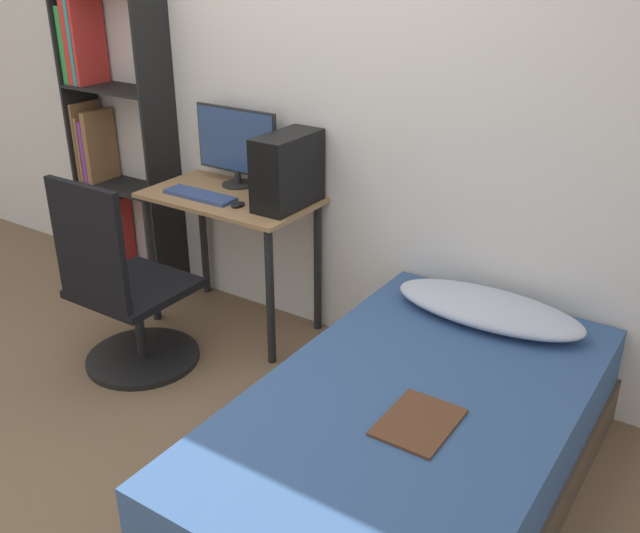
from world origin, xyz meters
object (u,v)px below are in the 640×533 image
Objects in this scene: office_chair at (125,301)px; monitor at (236,144)px; bed at (411,448)px; pc_tower at (288,171)px; keyboard at (200,195)px; bookshelf at (107,147)px.

monitor is at bearing 84.55° from office_chair.
office_chair is at bearing 178.07° from bed.
pc_tower is (0.51, 0.70, 0.59)m from office_chair.
monitor reaches higher than keyboard.
office_chair is 2.60× the size of pc_tower.
monitor is at bearing 81.88° from keyboard.
bed is 4.64× the size of keyboard.
pc_tower reaches higher than office_chair.
pc_tower is at bearing 17.96° from keyboard.
keyboard is (-1.59, 0.60, 0.55)m from bed.
bookshelf is at bearing 161.93° from bed.
bed is 1.79m from keyboard.
office_chair reaches higher than keyboard.
pc_tower is (1.46, -0.08, 0.12)m from bookshelf.
keyboard is at bearing -98.12° from monitor.
keyboard is 0.53m from pc_tower.
bed is at bearing -18.07° from bookshelf.
keyboard is (-0.04, -0.27, -0.22)m from monitor.
keyboard reaches higher than bed.
pc_tower is at bearing -15.21° from monitor.
bed is 1.95m from monitor.
pc_tower is (-1.12, 0.76, 0.73)m from bed.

